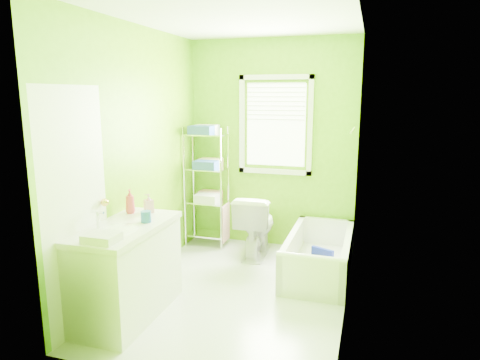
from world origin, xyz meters
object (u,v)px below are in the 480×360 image
(vanity, at_px, (126,268))
(wire_shelf_unit, at_px, (208,173))
(bathtub, at_px, (319,261))
(toilet, at_px, (256,225))

(vanity, xyz_separation_m, wire_shelf_unit, (0.02, 1.91, 0.50))
(bathtub, relative_size, wire_shelf_unit, 0.91)
(bathtub, xyz_separation_m, toilet, (-0.80, 0.34, 0.23))
(bathtub, bearing_deg, toilet, 157.09)
(wire_shelf_unit, bearing_deg, bathtub, -19.26)
(bathtub, distance_m, toilet, 0.90)
(toilet, bearing_deg, wire_shelf_unit, -17.22)
(toilet, bearing_deg, vanity, 65.46)
(vanity, bearing_deg, wire_shelf_unit, 89.34)
(toilet, relative_size, vanity, 0.69)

